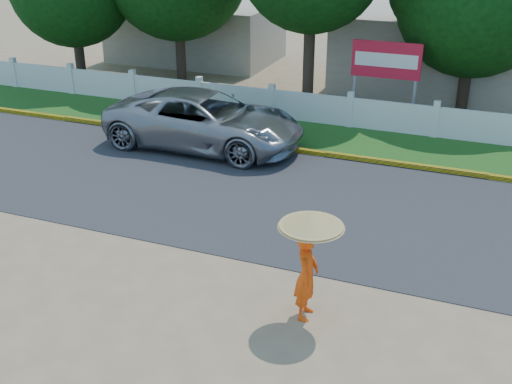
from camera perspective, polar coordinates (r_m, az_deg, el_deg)
ground at (r=13.95m, az=-3.05°, el=-8.05°), size 120.00×120.00×0.00m
road at (r=17.62m, az=2.99°, el=-0.69°), size 60.00×7.00×0.02m
grass_verge at (r=22.29m, az=7.36°, el=4.67°), size 60.00×3.50×0.03m
curb at (r=20.73m, az=6.16°, el=3.37°), size 40.00×0.18×0.16m
fence at (r=23.46m, az=8.34°, el=7.00°), size 40.00×0.10×1.10m
building_near at (r=29.32m, az=17.57°, el=11.77°), size 10.00×6.00×3.20m
building_far at (r=33.78m, az=-5.35°, el=13.98°), size 8.00×5.00×2.80m
vehicle at (r=21.28m, az=-4.59°, el=6.38°), size 6.59×3.08×1.82m
monk_with_parasol at (r=12.17m, az=4.72°, el=-5.15°), size 1.26×1.26×2.29m
billboard at (r=23.91m, az=11.48°, el=11.06°), size 2.50×0.13×2.95m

